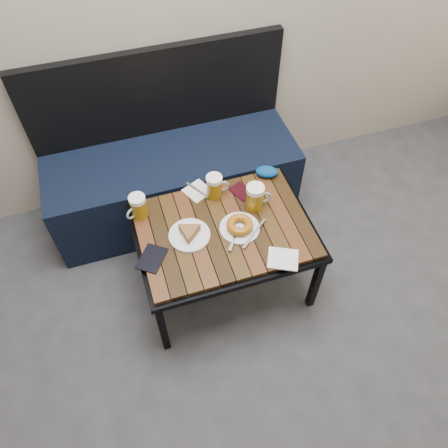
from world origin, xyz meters
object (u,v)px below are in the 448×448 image
object	(u,v)px
beer_mug_left	(138,207)
passport_navy	(152,258)
plate_pie	(189,233)
bench	(173,175)
cafe_table	(224,233)
passport_burgundy	(241,192)
knit_pouch	(267,172)
beer_mug_right	(255,197)
plate_bagel	(240,226)
beer_mug_centre	(215,186)

from	to	relation	value
beer_mug_left	passport_navy	world-z (taller)	beer_mug_left
beer_mug_left	plate_pie	distance (m)	0.28
bench	cafe_table	xyz separation A→B (m)	(0.12, -0.61, 0.16)
cafe_table	bench	bearing A→B (deg)	101.22
cafe_table	beer_mug_left	xyz separation A→B (m)	(-0.36, 0.20, 0.11)
bench	passport_burgundy	xyz separation A→B (m)	(0.27, -0.42, 0.20)
bench	knit_pouch	distance (m)	0.60
bench	cafe_table	distance (m)	0.64
beer_mug_right	plate_bagel	size ratio (longest dim) A/B	0.61
bench	beer_mug_left	xyz separation A→B (m)	(-0.24, -0.41, 0.26)
passport_navy	passport_burgundy	xyz separation A→B (m)	(0.51, 0.26, -0.00)
bench	passport_burgundy	world-z (taller)	bench
passport_burgundy	beer_mug_centre	bearing A→B (deg)	147.46
beer_mug_left	passport_navy	bearing A→B (deg)	59.01
cafe_table	plate_pie	size ratio (longest dim) A/B	4.34
cafe_table	passport_burgundy	size ratio (longest dim) A/B	7.42
bench	knit_pouch	size ratio (longest dim) A/B	12.05
passport_burgundy	knit_pouch	distance (m)	0.18
beer_mug_left	cafe_table	bearing A→B (deg)	120.03
beer_mug_right	passport_navy	size ratio (longest dim) A/B	0.99
beer_mug_left	plate_bagel	size ratio (longest dim) A/B	0.56
bench	passport_burgundy	bearing A→B (deg)	-56.77
plate_bagel	passport_burgundy	size ratio (longest dim) A/B	2.01
beer_mug_centre	passport_navy	bearing A→B (deg)	-142.56
beer_mug_left	passport_burgundy	distance (m)	0.52
bench	beer_mug_right	world-z (taller)	bench
plate_pie	passport_navy	bearing A→B (deg)	-159.83
passport_navy	knit_pouch	distance (m)	0.75
beer_mug_right	passport_burgundy	world-z (taller)	beer_mug_right
cafe_table	knit_pouch	xyz separation A→B (m)	(0.32, 0.26, 0.07)
cafe_table	plate_pie	world-z (taller)	plate_pie
cafe_table	plate_bagel	bearing A→B (deg)	-24.48
knit_pouch	beer_mug_left	bearing A→B (deg)	-174.66
beer_mug_right	beer_mug_left	bearing A→B (deg)	172.94
beer_mug_centre	plate_pie	bearing A→B (deg)	-130.87
beer_mug_centre	beer_mug_right	xyz separation A→B (m)	(0.16, -0.13, 0.01)
cafe_table	plate_pie	bearing A→B (deg)	179.41
beer_mug_left	knit_pouch	bearing A→B (deg)	153.87
beer_mug_centre	knit_pouch	xyz separation A→B (m)	(0.30, 0.05, -0.04)
plate_pie	bench	bearing A→B (deg)	85.55
bench	plate_bagel	world-z (taller)	bench
bench	beer_mug_centre	bearing A→B (deg)	-70.47
cafe_table	beer_mug_right	size ratio (longest dim) A/B	6.05
bench	beer_mug_left	bearing A→B (deg)	-120.49
bench	cafe_table	size ratio (longest dim) A/B	1.67
plate_bagel	passport_navy	distance (m)	0.43
plate_bagel	cafe_table	bearing A→B (deg)	155.52
beer_mug_left	knit_pouch	distance (m)	0.68
beer_mug_centre	beer_mug_left	bearing A→B (deg)	-176.81
beer_mug_centre	beer_mug_right	size ratio (longest dim) A/B	0.92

